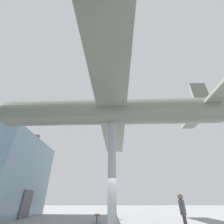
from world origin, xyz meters
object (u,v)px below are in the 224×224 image
Objects in this scene: visitor_person at (183,211)px; plaza_bench at (97,216)px; support_pylon_central at (112,171)px; suspended_airplane at (110,112)px.

visitor_person is 1.25× the size of plaza_bench.
visitor_person is (0.36, -3.62, -1.85)m from support_pylon_central.
plaza_bench is (5.38, 1.10, -2.45)m from support_pylon_central.
visitor_person is 6.92m from plaza_bench.
plaza_bench is at bearing 75.53° from visitor_person.
suspended_airplane is 10.73× the size of visitor_person.
plaza_bench is at bearing 11.59° from support_pylon_central.
support_pylon_central reaches higher than plaza_bench.
support_pylon_central is 6.01m from plaza_bench.
plaza_bench is (5.02, 4.72, -0.60)m from visitor_person.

